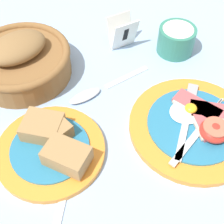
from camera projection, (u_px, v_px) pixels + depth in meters
ground_plane at (143, 138)px, 0.57m from camera, size 3.00×3.00×0.00m
breakfast_plate at (195, 125)px, 0.58m from camera, size 0.24×0.24×0.04m
bread_plate at (52, 146)px, 0.54m from camera, size 0.19×0.19×0.05m
sugar_cup at (176, 39)px, 0.70m from camera, size 0.08×0.08×0.06m
bread_basket at (21, 60)px, 0.65m from camera, size 0.21×0.21×0.09m
number_card at (123, 33)px, 0.71m from camera, size 0.06×0.05×0.07m
teaspoon_by_saucer at (96, 91)px, 0.64m from camera, size 0.19×0.05×0.01m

